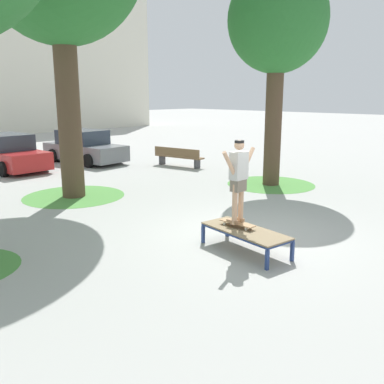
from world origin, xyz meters
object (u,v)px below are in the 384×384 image
skate_box (245,232)px  car_grey (84,148)px  skateboard (237,223)px  skater (238,176)px  park_bench (178,156)px  tree_near_right (278,23)px  car_red (8,154)px

skate_box → car_grey: 13.07m
skateboard → car_grey: (4.05, 12.17, 0.15)m
skateboard → car_grey: bearing=71.6°
skater → park_bench: skater is taller
tree_near_right → skateboard: bearing=-152.2°
skate_box → skater: (0.03, 0.24, 1.12)m
car_grey → skater: bearing=-108.4°
car_grey → park_bench: bearing=-60.9°
skate_box → car_red: size_ratio=0.47×
skater → tree_near_right: 7.68m
park_bench → tree_near_right: bearing=-94.3°
car_grey → skate_box: bearing=-108.2°
park_bench → car_red: bearing=141.0°
car_grey → park_bench: car_grey is taller
skateboard → park_bench: size_ratio=0.33×
skateboard → skater: (-0.00, 0.00, 0.99)m
skate_box → skater: size_ratio=1.17×
skateboard → park_bench: bearing=52.6°
car_red → car_grey: same height
skater → park_bench: (6.27, 8.19, -1.08)m
car_red → car_grey: 3.38m
skate_box → park_bench: park_bench is taller
skate_box → car_grey: car_grey is taller
skate_box → skater: 1.14m
skateboard → tree_near_right: (5.88, 3.10, 4.83)m
skate_box → car_red: (0.75, 12.93, 0.28)m
tree_near_right → skate_box: bearing=-150.6°
car_red → car_grey: (3.34, -0.52, 0.00)m
skater → park_bench: bearing=52.5°
skate_box → tree_near_right: bearing=29.4°
skateboard → skater: 0.99m
car_grey → tree_near_right: bearing=-78.6°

